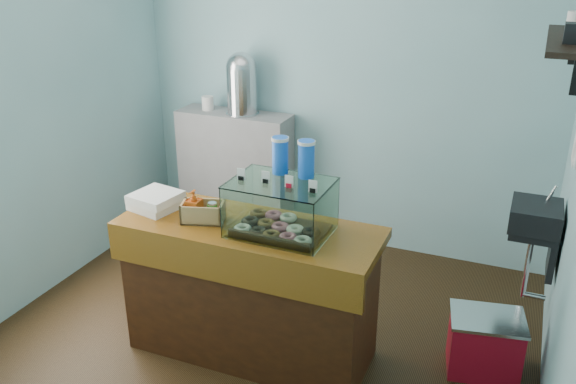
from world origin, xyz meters
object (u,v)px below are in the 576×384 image
at_px(display_case, 282,203).
at_px(coffee_urn, 242,82).
at_px(red_cooler, 484,344).
at_px(counter, 250,289).

distance_m(display_case, coffee_urn, 1.88).
bearing_deg(display_case, red_cooler, 17.04).
bearing_deg(coffee_urn, counter, -62.62).
distance_m(counter, display_case, 0.65).
relative_size(coffee_urn, red_cooler, 1.06).
bearing_deg(counter, coffee_urn, 117.38).
relative_size(counter, display_case, 2.77).
distance_m(counter, coffee_urn, 1.99).
xyz_separation_m(display_case, red_cooler, (1.19, 0.35, -0.88)).
relative_size(display_case, red_cooler, 1.18).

